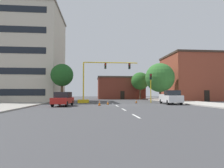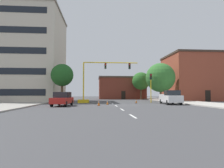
% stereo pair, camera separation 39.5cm
% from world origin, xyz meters
% --- Properties ---
extents(ground_plane, '(160.00, 160.00, 0.00)m').
position_xyz_m(ground_plane, '(0.00, 0.00, 0.00)').
color(ground_plane, '#424244').
extents(sidewalk_left, '(6.00, 56.00, 0.14)m').
position_xyz_m(sidewalk_left, '(-13.15, 8.00, 0.07)').
color(sidewalk_left, '#9E998E').
rests_on(sidewalk_left, ground_plane).
extents(sidewalk_right, '(6.00, 56.00, 0.14)m').
position_xyz_m(sidewalk_right, '(13.15, 8.00, 0.07)').
color(sidewalk_right, '#B2ADA3').
rests_on(sidewalk_right, ground_plane).
extents(lane_stripe_seg_0, '(0.16, 2.40, 0.01)m').
position_xyz_m(lane_stripe_seg_0, '(0.00, -14.00, 0.00)').
color(lane_stripe_seg_0, silver).
rests_on(lane_stripe_seg_0, ground_plane).
extents(lane_stripe_seg_1, '(0.16, 2.40, 0.01)m').
position_xyz_m(lane_stripe_seg_1, '(0.00, -8.50, 0.00)').
color(lane_stripe_seg_1, silver).
rests_on(lane_stripe_seg_1, ground_plane).
extents(lane_stripe_seg_2, '(0.16, 2.40, 0.01)m').
position_xyz_m(lane_stripe_seg_2, '(0.00, -3.00, 0.00)').
color(lane_stripe_seg_2, silver).
rests_on(lane_stripe_seg_2, ground_plane).
extents(lane_stripe_seg_3, '(0.16, 2.40, 0.01)m').
position_xyz_m(lane_stripe_seg_3, '(0.00, 2.50, 0.00)').
color(lane_stripe_seg_3, silver).
rests_on(lane_stripe_seg_3, ground_plane).
extents(lane_stripe_seg_4, '(0.16, 2.40, 0.01)m').
position_xyz_m(lane_stripe_seg_4, '(0.00, 8.00, 0.00)').
color(lane_stripe_seg_4, silver).
rests_on(lane_stripe_seg_4, ground_plane).
extents(building_tall_left, '(14.11, 13.61, 17.80)m').
position_xyz_m(building_tall_left, '(-16.55, 12.57, 8.91)').
color(building_tall_left, beige).
rests_on(building_tall_left, ground_plane).
extents(building_brick_center, '(13.02, 9.30, 6.21)m').
position_xyz_m(building_brick_center, '(4.66, 28.27, 3.11)').
color(building_brick_center, brown).
rests_on(building_brick_center, ground_plane).
extents(building_row_right, '(11.86, 10.91, 10.22)m').
position_xyz_m(building_row_right, '(19.33, 14.52, 5.12)').
color(building_row_right, brown).
rests_on(building_row_right, ground_plane).
extents(traffic_signal_gantry, '(9.99, 1.20, 6.83)m').
position_xyz_m(traffic_signal_gantry, '(-3.29, 5.18, 2.30)').
color(traffic_signal_gantry, yellow).
rests_on(traffic_signal_gantry, ground_plane).
extents(traffic_light_pole_right, '(0.32, 0.47, 4.80)m').
position_xyz_m(traffic_light_pole_right, '(6.50, 4.17, 3.53)').
color(traffic_light_pole_right, yellow).
rests_on(traffic_light_pole_right, ground_plane).
extents(tree_right_far, '(4.53, 4.53, 7.01)m').
position_xyz_m(tree_right_far, '(8.94, 21.68, 4.73)').
color(tree_right_far, brown).
rests_on(tree_right_far, ground_plane).
extents(tree_left_near, '(3.64, 3.64, 6.38)m').
position_xyz_m(tree_left_near, '(-8.05, 4.83, 4.53)').
color(tree_left_near, '#4C3823').
rests_on(tree_left_near, ground_plane).
extents(tree_right_mid, '(5.71, 5.71, 7.53)m').
position_xyz_m(tree_right_mid, '(10.07, 9.90, 4.67)').
color(tree_right_mid, brown).
rests_on(tree_right_mid, ground_plane).
extents(pickup_truck_white, '(2.48, 5.56, 1.99)m').
position_xyz_m(pickup_truck_white, '(8.18, 0.09, 0.97)').
color(pickup_truck_white, white).
rests_on(pickup_truck_white, ground_plane).
extents(sedan_red_near_left, '(2.27, 4.66, 1.74)m').
position_xyz_m(sedan_red_near_left, '(-6.70, -2.66, 0.89)').
color(sedan_red_near_left, '#B21E19').
rests_on(sedan_red_near_left, ground_plane).
extents(traffic_cone_roadside_a, '(0.36, 0.36, 0.66)m').
position_xyz_m(traffic_cone_roadside_a, '(3.86, 3.34, 0.32)').
color(traffic_cone_roadside_a, black).
rests_on(traffic_cone_roadside_a, ground_plane).
extents(traffic_cone_roadside_b, '(0.36, 0.36, 0.72)m').
position_xyz_m(traffic_cone_roadside_b, '(-2.18, -2.55, 0.36)').
color(traffic_cone_roadside_b, black).
rests_on(traffic_cone_roadside_b, ground_plane).
extents(traffic_cone_roadside_c, '(0.36, 0.36, 0.60)m').
position_xyz_m(traffic_cone_roadside_c, '(-0.95, -0.15, 0.29)').
color(traffic_cone_roadside_c, black).
rests_on(traffic_cone_roadside_c, ground_plane).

